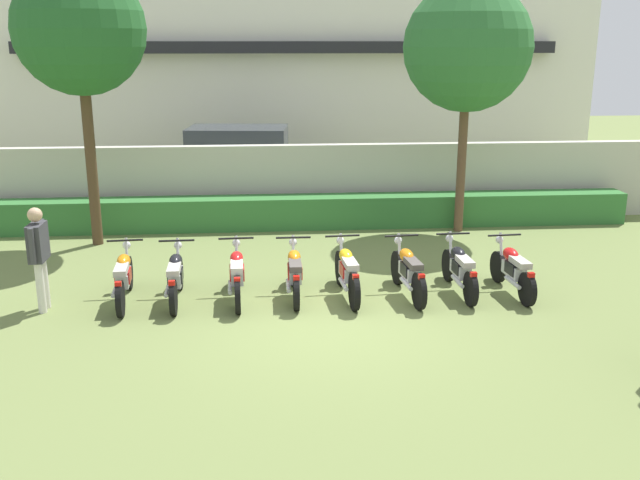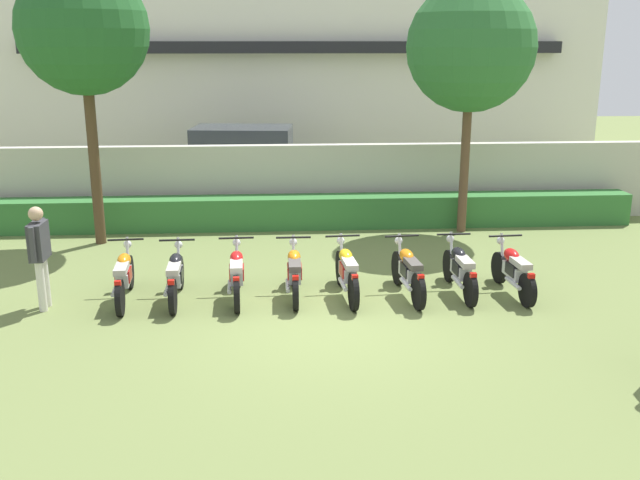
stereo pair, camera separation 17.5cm
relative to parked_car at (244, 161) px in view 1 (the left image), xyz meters
The scene contains 16 objects.
ground 9.96m from the parked_car, 81.55° to the right, with size 60.00×60.00×0.00m, color olive.
building 6.97m from the parked_car, 76.75° to the left, with size 19.99×6.50×7.57m.
compound_wall 3.53m from the parked_car, 65.60° to the right, with size 18.99×0.30×1.83m, color #BCB7A8.
hedge_row 4.21m from the parked_car, 69.57° to the right, with size 15.19×0.70×0.74m, color #337033.
parked_car is the anchor object (origin of this frame).
tree_near_inspector 6.78m from the parked_car, 121.53° to the right, with size 2.63×2.63×5.75m.
tree_far_side 7.39m from the parked_car, 42.28° to the right, with size 2.78×2.78×5.47m.
motorcycle_in_row_0 8.83m from the parked_car, 101.94° to the right, with size 0.60×1.92×0.95m.
motorcycle_in_row_1 8.72m from the parked_car, 96.40° to the right, with size 0.60×1.83×0.94m.
motorcycle_in_row_2 8.67m from the parked_car, 89.73° to the right, with size 0.60×1.86×0.96m.
motorcycle_in_row_3 8.70m from the parked_car, 83.36° to the right, with size 0.60×1.80×0.95m.
motorcycle_in_row_4 8.88m from the parked_car, 77.69° to the right, with size 0.60×1.88×0.97m.
motorcycle_in_row_5 9.21m from the parked_car, 71.43° to the right, with size 0.60×1.87×0.96m.
motorcycle_in_row_6 9.46m from the parked_car, 65.99° to the right, with size 0.60×1.87×0.95m.
motorcycle_in_row_7 9.95m from the parked_car, 61.51° to the right, with size 0.60×1.80×0.94m.
inspector_person 9.40m from the parked_car, 109.03° to the right, with size 0.23×0.68×1.70m.
Camera 1 is at (-0.97, -10.32, 4.22)m, focal length 40.35 mm.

